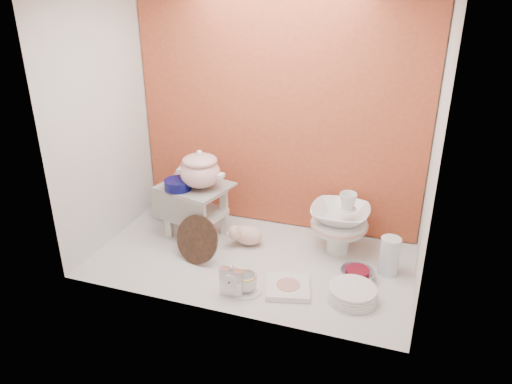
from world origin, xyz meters
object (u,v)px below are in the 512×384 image
Objects in this scene: floral_platter at (185,187)px; crystal_bowl at (357,275)px; dinner_plate_stack at (352,293)px; soup_tureen at (200,169)px; step_stool at (196,210)px; blue_white_vase at (168,200)px; plush_pig at (248,235)px; gold_rim_teacup at (246,282)px; porcelain_tower at (339,222)px; mantel_clock at (232,281)px.

crystal_bowl is at bearing -19.14° from floral_platter.
soup_tureen is at bearing 160.80° from dinner_plate_stack.
dinner_plate_stack is at bearing -5.74° from step_stool.
soup_tureen reaches higher than blue_white_vase.
crystal_bowl is at bearing -14.97° from blue_white_vase.
plush_pig is at bearing 11.15° from step_stool.
step_stool is 0.32m from floral_platter.
soup_tureen is at bearing -47.12° from floral_platter.
gold_rim_teacup is at bearing -168.60° from dinner_plate_stack.
dinner_plate_stack is at bearing -40.46° from plush_pig.
soup_tureen is 0.49m from plush_pig.
dinner_plate_stack is at bearing 11.40° from gold_rim_teacup.
plush_pig reaches higher than crystal_bowl.
porcelain_tower is at bearing 108.96° from dinner_plate_stack.
step_stool is at bearing 132.03° from mantel_clock.
soup_tureen reaches higher than crystal_bowl.
blue_white_vase reaches higher than mantel_clock.
step_stool reaches higher than dinner_plate_stack.
floral_platter is 2.11× the size of crystal_bowl.
soup_tureen reaches higher than gold_rim_teacup.
mantel_clock is at bearing -43.64° from blue_white_vase.
plush_pig is 0.88× the size of dinner_plate_stack.
plush_pig is 1.91× the size of gold_rim_teacup.
soup_tureen is 0.46m from floral_platter.
floral_platter is at bearing 134.02° from gold_rim_teacup.
porcelain_tower is (0.52, 0.11, 0.12)m from plush_pig.
floral_platter is 1.68× the size of blue_white_vase.
blue_white_vase is 0.61× the size of porcelain_tower.
crystal_bowl is at bearing -26.62° from plush_pig.
floral_platter reaches higher than dinner_plate_stack.
mantel_clock reaches higher than crystal_bowl.
mantel_clock is 0.52m from plush_pig.
blue_white_vase is 1.03× the size of plush_pig.
gold_rim_teacup is 0.54m from dinner_plate_stack.
step_stool is 0.36m from plush_pig.
mantel_clock is 0.76m from porcelain_tower.
soup_tureen is 0.73m from mantel_clock.
mantel_clock is at bearing -164.77° from dinner_plate_stack.
crystal_bowl is (0.68, -0.16, -0.04)m from plush_pig.
plush_pig is at bearing -168.53° from porcelain_tower.
floral_platter is at bearing 171.55° from porcelain_tower.
crystal_bowl is at bearing 32.89° from mantel_clock.
mantel_clock is at bearing -92.98° from plush_pig.
gold_rim_teacup is (0.70, -0.72, -0.13)m from floral_platter.
floral_platter is at bearing 37.31° from blue_white_vase.
soup_tureen reaches higher than porcelain_tower.
gold_rim_teacup is (0.06, 0.05, -0.03)m from mantel_clock.
blue_white_vase is 1.17m from porcelain_tower.
soup_tureen is 0.87m from porcelain_tower.
soup_tureen is at bearing -171.95° from porcelain_tower.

